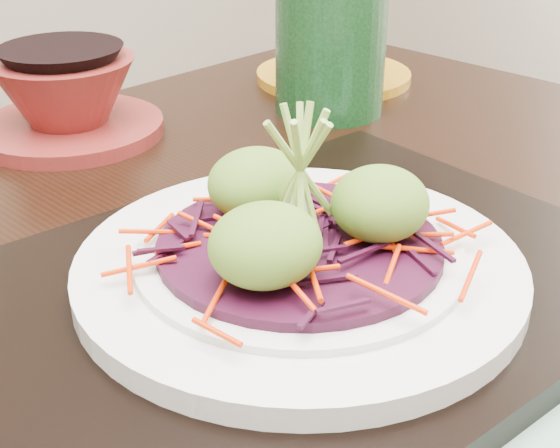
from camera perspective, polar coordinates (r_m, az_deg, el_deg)
dining_table at (r=0.60m, az=-4.92°, el=-11.44°), size 1.26×0.93×0.72m
placemat at (r=0.50m, az=1.38°, el=-6.07°), size 0.51×0.41×0.00m
serving_tray at (r=0.50m, az=1.39°, el=-4.93°), size 0.45×0.34×0.02m
white_plate at (r=0.49m, az=1.42°, el=-3.04°), size 0.28×0.28×0.02m
cabbage_bed at (r=0.48m, az=1.44°, el=-1.59°), size 0.18×0.18×0.01m
carrot_julienne at (r=0.48m, az=1.45°, el=-0.68°), size 0.22×0.22×0.01m
guacamole_scoops at (r=0.47m, az=1.53°, el=1.04°), size 0.15×0.14×0.05m
scallion_garnish at (r=0.46m, az=1.50°, el=3.46°), size 0.06×0.06×0.10m
terracotta_bowl_set at (r=0.80m, az=-15.31°, el=8.63°), size 0.19×0.19×0.08m
yellow_plate at (r=0.96m, az=3.93°, el=10.77°), size 0.21×0.21×0.01m
green_jar at (r=0.83m, az=3.71°, el=12.62°), size 0.16×0.16×0.13m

